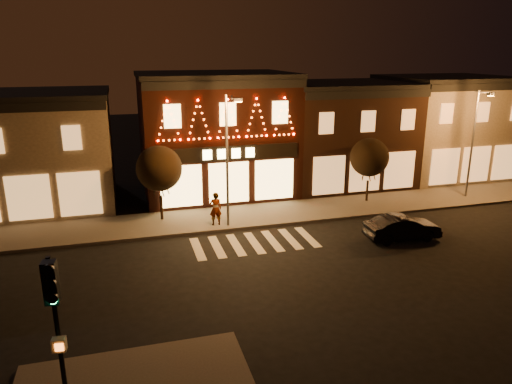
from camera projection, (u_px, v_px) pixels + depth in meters
name	position (u px, v px, depth m)	size (l,w,h in m)	color
ground	(278.00, 276.00, 21.49)	(120.00, 120.00, 0.00)	black
sidewalk_far	(268.00, 214.00, 29.37)	(44.00, 4.00, 0.15)	#47423D
building_left	(12.00, 151.00, 29.95)	(12.20, 8.28, 7.30)	#685C4A
building_pulp	(216.00, 134.00, 33.19)	(10.20, 8.34, 8.30)	black
building_right_a	(341.00, 133.00, 35.80)	(9.20, 8.28, 7.50)	black
building_right_b	(444.00, 126.00, 38.11)	(9.20, 8.28, 7.80)	#685C4A
traffic_signal_near	(55.00, 312.00, 11.78)	(0.37, 0.50, 4.82)	black
streetlamp_mid	(229.00, 152.00, 25.91)	(0.64, 1.68, 7.32)	#59595E
streetlamp_right	(475.00, 136.00, 31.32)	(0.62, 1.63, 7.12)	#59595E
tree_left	(159.00, 169.00, 27.40)	(2.62, 2.62, 4.38)	black
tree_right	(369.00, 157.00, 30.93)	(2.50, 2.50, 4.17)	black
dark_sedan	(402.00, 228.00, 25.45)	(1.40, 4.02, 1.32)	black
pedestrian	(216.00, 209.00, 27.09)	(0.70, 0.46, 1.92)	gray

